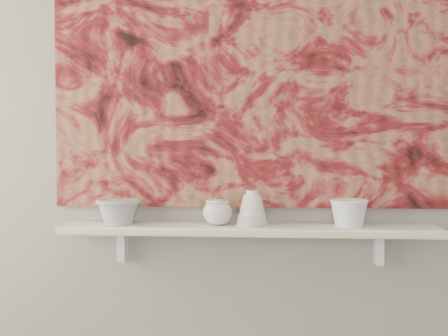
# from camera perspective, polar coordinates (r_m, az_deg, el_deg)

# --- Properties ---
(wall_back) EXTENTS (3.60, 0.00, 3.60)m
(wall_back) POSITION_cam_1_polar(r_m,az_deg,el_deg) (2.40, 2.31, 5.02)
(wall_back) COLOR gray
(wall_back) RESTS_ON floor
(shelf) EXTENTS (1.40, 0.18, 0.03)m
(shelf) POSITION_cam_1_polar(r_m,az_deg,el_deg) (2.32, 2.21, -5.65)
(shelf) COLOR silver
(shelf) RESTS_ON wall_back
(shelf_stripe) EXTENTS (1.40, 0.01, 0.02)m
(shelf_stripe) POSITION_cam_1_polar(r_m,az_deg,el_deg) (2.23, 2.12, -5.99)
(shelf_stripe) COLOR beige
(shelf_stripe) RESTS_ON shelf
(bracket_left) EXTENTS (0.03, 0.06, 0.12)m
(bracket_left) POSITION_cam_1_polar(r_m,az_deg,el_deg) (2.47, -9.28, -6.98)
(bracket_left) COLOR silver
(bracket_left) RESTS_ON wall_back
(bracket_right) EXTENTS (0.03, 0.06, 0.12)m
(bracket_right) POSITION_cam_1_polar(r_m,az_deg,el_deg) (2.43, 13.97, -7.15)
(bracket_right) COLOR silver
(bracket_right) RESTS_ON wall_back
(painting) EXTENTS (1.50, 0.02, 1.10)m
(painting) POSITION_cam_1_polar(r_m,az_deg,el_deg) (2.40, 2.30, 9.58)
(painting) COLOR maroon
(painting) RESTS_ON wall_back
(house_motif) EXTENTS (0.09, 0.00, 0.08)m
(house_motif) POSITION_cam_1_polar(r_m,az_deg,el_deg) (2.40, 13.11, 2.14)
(house_motif) COLOR black
(house_motif) RESTS_ON painting
(bowl_grey) EXTENTS (0.19, 0.19, 0.10)m
(bowl_grey) POSITION_cam_1_polar(r_m,az_deg,el_deg) (2.38, -9.62, -3.94)
(bowl_grey) COLOR gray
(bowl_grey) RESTS_ON shelf
(cup_cream) EXTENTS (0.12, 0.12, 0.10)m
(cup_cream) POSITION_cam_1_polar(r_m,az_deg,el_deg) (2.32, -0.60, -4.06)
(cup_cream) COLOR silver
(cup_cream) RESTS_ON shelf
(bell_vessel) EXTENTS (0.14, 0.14, 0.13)m
(bell_vessel) POSITION_cam_1_polar(r_m,az_deg,el_deg) (2.31, 2.59, -3.65)
(bell_vessel) COLOR silver
(bell_vessel) RESTS_ON shelf
(bowl_white) EXTENTS (0.18, 0.18, 0.10)m
(bowl_white) POSITION_cam_1_polar(r_m,az_deg,el_deg) (2.33, 11.36, -4.04)
(bowl_white) COLOR silver
(bowl_white) RESTS_ON shelf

